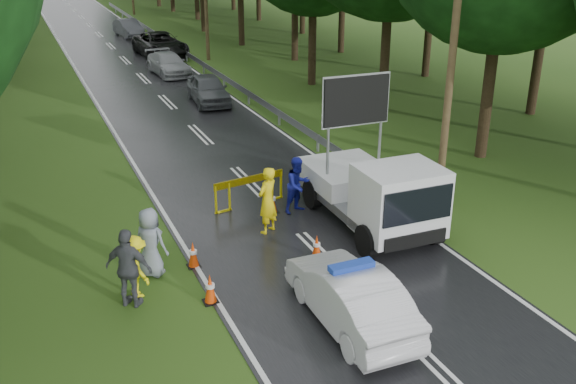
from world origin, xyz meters
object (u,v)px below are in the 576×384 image
police_sedan (350,296)px  barrier (249,184)px  civilian (298,185)px  queue_car_second (168,64)px  queue_car_first (208,89)px  queue_car_fourth (128,28)px  queue_car_third (160,45)px  work_truck (375,192)px  officer (267,201)px

police_sedan → barrier: (0.20, 7.08, 0.08)m
civilian → queue_car_second: civilian is taller
barrier → queue_car_first: 13.27m
barrier → queue_car_fourth: size_ratio=0.58×
queue_car_third → work_truck: bearing=-95.2°
officer → queue_car_third: (3.40, 28.51, -0.20)m
work_truck → barrier: size_ratio=2.21×
queue_car_first → queue_car_second: size_ratio=0.95×
queue_car_first → queue_car_fourth: size_ratio=1.00×
queue_car_third → queue_car_fourth: size_ratio=1.39×
officer → queue_car_second: (2.49, 22.51, -0.37)m
queue_car_first → queue_car_fourth: queue_car_first is taller
work_truck → officer: bearing=162.8°
work_truck → barrier: (-2.83, 2.97, -0.39)m
officer → queue_car_fourth: (2.95, 38.02, -0.32)m
barrier → civilian: 1.61m
queue_car_first → queue_car_third: queue_car_third is taller
queue_car_fourth → queue_car_second: bearing=-98.6°
officer → queue_car_first: size_ratio=0.48×
police_sedan → queue_car_second: police_sedan is taller
work_truck → barrier: 4.13m
civilian → police_sedan: bearing=-120.1°
queue_car_third → queue_car_fourth: (-0.45, 9.51, -0.12)m
police_sedan → queue_car_first: 20.29m
barrier → queue_car_fourth: 36.13m
work_truck → queue_car_third: size_ratio=0.93×
queue_car_first → queue_car_third: bearing=91.6°
officer → queue_car_second: officer is taller
work_truck → civilian: 2.54m
work_truck → police_sedan: bearing=-125.6°
officer → civilian: bearing=-176.4°
barrier → queue_car_third: size_ratio=0.42×
police_sedan → civilian: size_ratio=2.34×
work_truck → queue_car_first: work_truck is taller
work_truck → officer: work_truck is taller
queue_car_fourth → police_sedan: bearing=-100.9°
queue_car_first → queue_car_fourth: (0.21, 23.00, -0.02)m
police_sedan → work_truck: bearing=-125.8°
police_sedan → queue_car_second: size_ratio=0.95×
police_sedan → queue_car_first: (2.78, 20.10, 0.02)m
work_truck → queue_car_third: work_truck is taller
officer → work_truck: bearing=130.3°
queue_car_third → police_sedan: bearing=-100.2°
barrier → queue_car_first: queue_car_first is taller
work_truck → queue_car_third: (0.41, 29.49, -0.35)m
queue_car_second → officer: bearing=-101.0°
barrier → queue_car_second: size_ratio=0.55×
queue_car_third → barrier: bearing=-101.3°
queue_car_third → queue_car_fourth: 9.52m
queue_car_third → civilian: bearing=-98.5°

